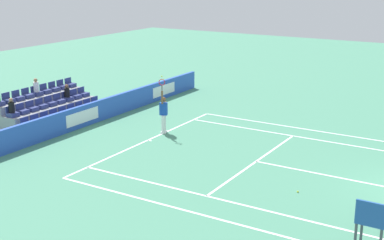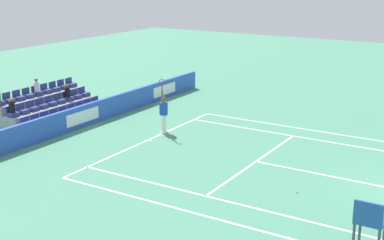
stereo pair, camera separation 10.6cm
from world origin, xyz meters
name	(u,v)px [view 1 (the left image)]	position (x,y,z in m)	size (l,w,h in m)	color
line_baseline	(148,140)	(0.00, -11.89, 0.00)	(10.97, 0.10, 0.01)	white
line_service	(256,161)	(0.00, -6.40, 0.00)	(8.23, 0.10, 0.01)	white
line_centre_service	(333,176)	(0.00, -3.20, 0.00)	(0.10, 6.40, 0.01)	white
line_singles_sideline_left	(218,199)	(4.12, -5.95, 0.00)	(0.10, 11.89, 0.01)	white
line_singles_sideline_right	(302,137)	(-4.12, -5.95, 0.00)	(0.10, 11.89, 0.01)	white
line_doubles_sideline_left	(198,214)	(5.49, -5.95, 0.00)	(0.10, 11.89, 0.01)	white
line_doubles_sideline_right	(312,130)	(-5.49, -5.95, 0.00)	(0.10, 11.89, 0.01)	white
line_centre_mark	(150,140)	(0.00, -11.79, 0.00)	(0.10, 0.20, 0.01)	white
sponsor_barrier	(81,117)	(0.00, -15.97, 0.55)	(21.57, 0.22, 1.10)	blue
tennis_player	(164,113)	(-1.33, -11.90, 0.99)	(0.54, 0.43, 2.85)	white
umpire_chair	(371,229)	(6.76, -0.26, 1.52)	(0.70, 0.70, 2.34)	#474C54
stadium_stand	(47,111)	(0.01, -18.29, 0.55)	(5.58, 2.85, 2.17)	gray
loose_tennis_ball	(298,192)	(2.16, -3.79, 0.03)	(0.07, 0.07, 0.07)	#D1E533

